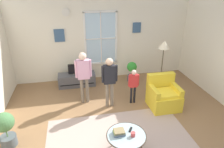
# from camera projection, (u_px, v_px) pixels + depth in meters

# --- Properties ---
(ground_plane) EXTENTS (6.47, 6.57, 0.02)m
(ground_plane) POSITION_uv_depth(u_px,v_px,m) (125.00, 132.00, 4.59)
(ground_plane) COLOR olive
(back_wall) EXTENTS (5.87, 0.17, 2.76)m
(back_wall) POSITION_uv_depth(u_px,v_px,m) (103.00, 39.00, 6.71)
(back_wall) COLOR silver
(back_wall) RESTS_ON ground_plane
(area_rug) EXTENTS (3.12, 1.84, 0.01)m
(area_rug) POSITION_uv_depth(u_px,v_px,m) (119.00, 138.00, 4.39)
(area_rug) COLOR tan
(area_rug) RESTS_ON ground_plane
(tv_stand) EXTENTS (1.18, 0.47, 0.40)m
(tv_stand) POSITION_uv_depth(u_px,v_px,m) (77.00, 80.00, 6.56)
(tv_stand) COLOR #4C4C51
(tv_stand) RESTS_ON ground_plane
(television) EXTENTS (0.50, 0.08, 0.35)m
(television) POSITION_uv_depth(u_px,v_px,m) (76.00, 69.00, 6.39)
(television) COLOR #4C4C4C
(television) RESTS_ON tv_stand
(armchair) EXTENTS (0.76, 0.74, 0.87)m
(armchair) POSITION_uv_depth(u_px,v_px,m) (163.00, 96.00, 5.39)
(armchair) COLOR yellow
(armchair) RESTS_ON ground_plane
(coffee_table) EXTENTS (0.78, 0.78, 0.44)m
(coffee_table) POSITION_uv_depth(u_px,v_px,m) (126.00, 136.00, 3.85)
(coffee_table) COLOR #99B2B7
(coffee_table) RESTS_ON ground_plane
(book_stack) EXTENTS (0.23, 0.18, 0.09)m
(book_stack) POSITION_uv_depth(u_px,v_px,m) (119.00, 132.00, 3.84)
(book_stack) COLOR slate
(book_stack) RESTS_ON coffee_table
(cup) EXTENTS (0.09, 0.09, 0.09)m
(cup) POSITION_uv_depth(u_px,v_px,m) (133.00, 134.00, 3.79)
(cup) COLOR #BF3F3F
(cup) RESTS_ON coffee_table
(remote_near_books) EXTENTS (0.11, 0.14, 0.02)m
(remote_near_books) POSITION_uv_depth(u_px,v_px,m) (131.00, 129.00, 3.97)
(remote_near_books) COLOR black
(remote_near_books) RESTS_ON coffee_table
(person_red_shirt) EXTENTS (0.30, 0.14, 1.00)m
(person_red_shirt) POSITION_uv_depth(u_px,v_px,m) (133.00, 83.00, 5.42)
(person_red_shirt) COLOR black
(person_red_shirt) RESTS_ON ground_plane
(person_pink_shirt) EXTENTS (0.44, 0.20, 1.47)m
(person_pink_shirt) POSITION_uv_depth(u_px,v_px,m) (83.00, 72.00, 5.33)
(person_pink_shirt) COLOR #726656
(person_pink_shirt) RESTS_ON ground_plane
(person_black_shirt) EXTENTS (0.42, 0.19, 1.39)m
(person_black_shirt) POSITION_uv_depth(u_px,v_px,m) (109.00, 77.00, 5.17)
(person_black_shirt) COLOR #726656
(person_black_shirt) RESTS_ON ground_plane
(potted_plant_by_window) EXTENTS (0.34, 0.34, 0.68)m
(potted_plant_by_window) POSITION_uv_depth(u_px,v_px,m) (132.00, 70.00, 6.79)
(potted_plant_by_window) COLOR #4C565B
(potted_plant_by_window) RESTS_ON ground_plane
(potted_plant_corner) EXTENTS (0.40, 0.40, 0.78)m
(potted_plant_corner) POSITION_uv_depth(u_px,v_px,m) (5.00, 127.00, 4.01)
(potted_plant_corner) COLOR #4C565B
(potted_plant_corner) RESTS_ON ground_plane
(floor_lamp) EXTENTS (0.32, 0.32, 1.61)m
(floor_lamp) POSITION_uv_depth(u_px,v_px,m) (164.00, 50.00, 5.70)
(floor_lamp) COLOR black
(floor_lamp) RESTS_ON ground_plane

